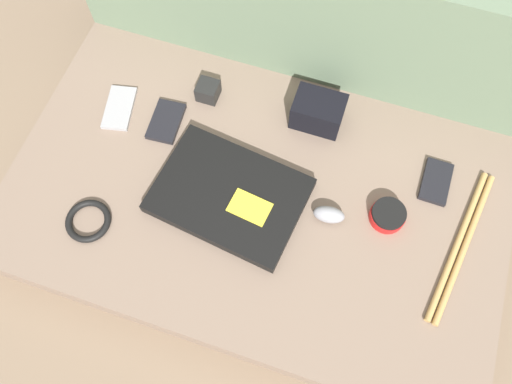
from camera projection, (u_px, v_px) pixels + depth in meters
The scene contains 13 objects.
ground_plane at pixel (256, 214), 1.27m from camera, with size 8.00×8.00×0.00m, color #7A6651.
couch_seat at pixel (256, 205), 1.21m from camera, with size 1.15×0.69×0.12m.
couch_backrest at pixel (314, 18), 1.21m from camera, with size 1.15×0.20×0.47m.
laptop at pixel (230, 195), 1.14m from camera, with size 0.36×0.28×0.03m.
computer_mouse at pixel (329, 215), 1.11m from camera, with size 0.07×0.05×0.04m.
speaker_puck at pixel (388, 215), 1.12m from camera, with size 0.08×0.08×0.03m.
phone_silver at pixel (166, 121), 1.22m from camera, with size 0.08×0.12×0.01m.
phone_black at pixel (119, 108), 1.24m from camera, with size 0.09×0.13×0.01m.
phone_small at pixel (436, 182), 1.16m from camera, with size 0.06×0.11×0.01m.
camera_pouch at pixel (318, 111), 1.20m from camera, with size 0.12×0.09×0.08m.
charger_brick at pixel (208, 91), 1.24m from camera, with size 0.05×0.05×0.04m.
cable_coil at pixel (88, 221), 1.12m from camera, with size 0.10×0.10×0.02m.
drumstick_pair at pixel (461, 245), 1.10m from camera, with size 0.09×0.38×0.01m.
Camera 1 is at (0.14, -0.42, 1.19)m, focal length 35.00 mm.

